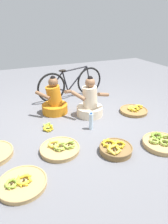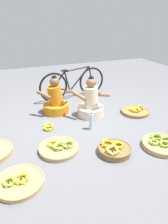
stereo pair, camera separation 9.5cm
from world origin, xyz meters
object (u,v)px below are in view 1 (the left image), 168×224
object	(u,v)px
banana_basket_mid_left	(116,149)
water_bottle	(91,121)
banana_basket_back_left	(22,183)
banana_basket_back_right	(60,148)
banana_basket_front_center	(162,143)
vendor_woman_behind	(54,101)
vendor_woman_front	(90,103)
bicycle_leaning	(71,84)
loose_bananas_back_center	(48,127)
banana_basket_near_vendor	(134,110)

from	to	relation	value
banana_basket_mid_left	water_bottle	xyz separation A→B (m)	(-0.04, 0.75, 0.09)
banana_basket_back_left	water_bottle	size ratio (longest dim) A/B	1.83
banana_basket_back_left	banana_basket_back_right	xyz separation A→B (m)	(0.61, 0.47, 0.00)
banana_basket_back_left	banana_basket_front_center	bearing A→B (deg)	-0.66
vendor_woman_behind	water_bottle	bearing A→B (deg)	-66.93
vendor_woman_front	vendor_woman_behind	size ratio (longest dim) A/B	1.03
vendor_woman_front	banana_basket_back_left	xyz separation A→B (m)	(-1.53, -1.38, -0.22)
bicycle_leaning	banana_basket_mid_left	world-z (taller)	bicycle_leaning
vendor_woman_front	banana_basket_mid_left	size ratio (longest dim) A/B	1.66
vendor_woman_front	banana_basket_back_right	distance (m)	1.31
vendor_woman_front	loose_bananas_back_center	distance (m)	0.97
vendor_woman_front	bicycle_leaning	distance (m)	1.06
banana_basket_front_center	banana_basket_mid_left	world-z (taller)	banana_basket_mid_left
bicycle_leaning	banana_basket_near_vendor	distance (m)	1.61
vendor_woman_behind	banana_basket_mid_left	world-z (taller)	vendor_woman_behind
banana_basket_back_left	loose_bananas_back_center	size ratio (longest dim) A/B	2.03
banana_basket_near_vendor	water_bottle	bearing A→B (deg)	-166.58
banana_basket_mid_left	banana_basket_back_right	size ratio (longest dim) A/B	0.82
loose_bananas_back_center	vendor_woman_front	bearing A→B (deg)	12.87
banana_basket_near_vendor	loose_bananas_back_center	bearing A→B (deg)	178.73
vendor_woman_behind	banana_basket_back_right	world-z (taller)	vendor_woman_behind
bicycle_leaning	banana_basket_back_right	xyz separation A→B (m)	(-0.92, -1.96, -0.31)
banana_basket_front_center	banana_basket_back_right	bearing A→B (deg)	161.46
vendor_woman_front	vendor_woman_behind	distance (m)	0.73
banana_basket_front_center	banana_basket_back_right	size ratio (longest dim) A/B	1.00
banana_basket_back_right	banana_basket_near_vendor	world-z (taller)	banana_basket_near_vendor
bicycle_leaning	water_bottle	size ratio (longest dim) A/B	5.28
vendor_woman_behind	loose_bananas_back_center	world-z (taller)	vendor_woman_behind
vendor_woman_front	water_bottle	size ratio (longest dim) A/B	2.51
banana_basket_front_center	banana_basket_near_vendor	distance (m)	1.20
banana_basket_mid_left	banana_basket_back_right	xyz separation A→B (m)	(-0.74, 0.36, -0.02)
vendor_woman_front	bicycle_leaning	world-z (taller)	vendor_woman_front
banana_basket_front_center	loose_bananas_back_center	distance (m)	1.90
vendor_woman_behind	banana_basket_mid_left	xyz separation A→B (m)	(0.43, -1.67, -0.19)
bicycle_leaning	loose_bananas_back_center	world-z (taller)	bicycle_leaning
banana_basket_mid_left	banana_basket_back_right	distance (m)	0.82
banana_basket_mid_left	vendor_woman_behind	bearing A→B (deg)	104.37
bicycle_leaning	water_bottle	xyz separation A→B (m)	(-0.22, -1.56, -0.21)
banana_basket_front_center	banana_basket_mid_left	distance (m)	0.75
vendor_woman_behind	banana_basket_mid_left	size ratio (longest dim) A/B	1.61
water_bottle	banana_basket_front_center	bearing A→B (deg)	-48.93
vendor_woman_front	banana_basket_near_vendor	distance (m)	0.95
vendor_woman_behind	banana_basket_front_center	distance (m)	2.16
bicycle_leaning	banana_basket_back_right	bearing A→B (deg)	-115.05
bicycle_leaning	water_bottle	distance (m)	1.59
vendor_woman_front	banana_basket_back_left	world-z (taller)	vendor_woman_front
banana_basket_back_right	water_bottle	distance (m)	0.81
banana_basket_front_center	water_bottle	distance (m)	1.19
water_bottle	loose_bananas_back_center	bearing A→B (deg)	156.42
banana_basket_front_center	water_bottle	size ratio (longest dim) A/B	1.84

